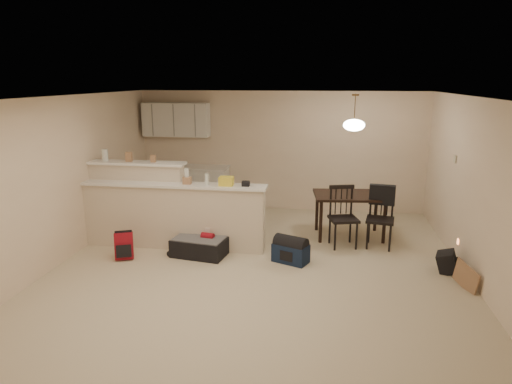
% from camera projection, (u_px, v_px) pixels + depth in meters
% --- Properties ---
extents(room, '(7.00, 7.02, 2.50)m').
position_uv_depth(room, '(256.00, 190.00, 6.27)').
color(room, beige).
rests_on(room, ground).
extents(breakfast_bar, '(3.08, 0.58, 1.39)m').
position_uv_depth(breakfast_bar, '(161.00, 210.00, 7.62)').
color(breakfast_bar, beige).
rests_on(breakfast_bar, ground).
extents(upper_cabinets, '(1.40, 0.34, 0.70)m').
position_uv_depth(upper_cabinets, '(176.00, 120.00, 9.61)').
color(upper_cabinets, white).
rests_on(upper_cabinets, room).
extents(kitchen_counter, '(1.80, 0.60, 0.90)m').
position_uv_depth(kitchen_counter, '(186.00, 188.00, 9.81)').
color(kitchen_counter, white).
rests_on(kitchen_counter, ground).
extents(thermostat, '(0.02, 0.12, 0.12)m').
position_uv_depth(thermostat, '(455.00, 159.00, 7.26)').
color(thermostat, beige).
rests_on(thermostat, room).
extents(jar, '(0.10, 0.10, 0.20)m').
position_uv_depth(jar, '(105.00, 155.00, 7.68)').
color(jar, silver).
rests_on(jar, breakfast_bar).
extents(cereal_box, '(0.10, 0.07, 0.16)m').
position_uv_depth(cereal_box, '(129.00, 157.00, 7.63)').
color(cereal_box, '#A27653').
rests_on(cereal_box, breakfast_bar).
extents(small_box, '(0.08, 0.06, 0.12)m').
position_uv_depth(small_box, '(153.00, 159.00, 7.57)').
color(small_box, '#A27653').
rests_on(small_box, breakfast_bar).
extents(bottle_a, '(0.07, 0.07, 0.26)m').
position_uv_depth(bottle_a, '(187.00, 176.00, 7.32)').
color(bottle_a, silver).
rests_on(bottle_a, breakfast_bar).
extents(bottle_b, '(0.06, 0.06, 0.18)m').
position_uv_depth(bottle_b, '(207.00, 179.00, 7.28)').
color(bottle_b, silver).
rests_on(bottle_b, breakfast_bar).
extents(bag_lump, '(0.22, 0.18, 0.14)m').
position_uv_depth(bag_lump, '(226.00, 181.00, 7.24)').
color(bag_lump, '#A27653').
rests_on(bag_lump, breakfast_bar).
extents(pouch, '(0.12, 0.10, 0.08)m').
position_uv_depth(pouch, '(246.00, 184.00, 7.20)').
color(pouch, '#A27653').
rests_on(pouch, breakfast_bar).
extents(extra_item_x, '(0.13, 0.10, 0.12)m').
position_uv_depth(extra_item_x, '(187.00, 180.00, 7.34)').
color(extra_item_x, '#A27653').
rests_on(extra_item_x, breakfast_bar).
extents(dining_table, '(1.33, 0.97, 0.78)m').
position_uv_depth(dining_table, '(350.00, 199.00, 8.00)').
color(dining_table, black).
rests_on(dining_table, ground).
extents(pendant_lamp, '(0.36, 0.36, 0.62)m').
position_uv_depth(pendant_lamp, '(354.00, 125.00, 7.68)').
color(pendant_lamp, brown).
rests_on(pendant_lamp, room).
extents(dining_chair_near, '(0.54, 0.52, 1.02)m').
position_uv_depth(dining_chair_near, '(344.00, 217.00, 7.55)').
color(dining_chair_near, black).
rests_on(dining_chair_near, ground).
extents(dining_chair_far, '(0.50, 0.49, 1.01)m').
position_uv_depth(dining_chair_far, '(380.00, 218.00, 7.52)').
color(dining_chair_far, black).
rests_on(dining_chair_far, ground).
extents(suitcase, '(0.90, 0.66, 0.28)m').
position_uv_depth(suitcase, '(200.00, 247.00, 7.27)').
color(suitcase, black).
rests_on(suitcase, ground).
extents(red_backpack, '(0.32, 0.26, 0.41)m').
position_uv_depth(red_backpack, '(124.00, 246.00, 7.11)').
color(red_backpack, maroon).
rests_on(red_backpack, ground).
extents(navy_duffel, '(0.60, 0.47, 0.29)m').
position_uv_depth(navy_duffel, '(291.00, 253.00, 6.99)').
color(navy_duffel, '#13213C').
rests_on(navy_duffel, ground).
extents(black_daypack, '(0.32, 0.39, 0.29)m').
position_uv_depth(black_daypack, '(447.00, 262.00, 6.65)').
color(black_daypack, black).
rests_on(black_daypack, ground).
extents(cardboard_sheet, '(0.19, 0.42, 0.34)m').
position_uv_depth(cardboard_sheet, '(466.00, 277.00, 6.08)').
color(cardboard_sheet, '#A27653').
rests_on(cardboard_sheet, ground).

